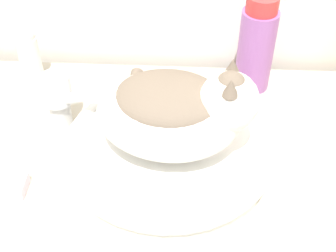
{
  "coord_description": "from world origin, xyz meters",
  "views": [
    {
      "loc": [
        0.08,
        -0.38,
        1.55
      ],
      "look_at": [
        0.04,
        0.23,
        0.98
      ],
      "focal_mm": 50.0,
      "sensor_mm": 36.0,
      "label": 1
    }
  ],
  "objects_px": {
    "faucet": "(60,97)",
    "soap_bar": "(6,186)",
    "cat": "(176,110)",
    "deodorant_stick": "(29,53)",
    "mouthwash_bottle": "(256,45)"
  },
  "relations": [
    {
      "from": "faucet",
      "to": "deodorant_stick",
      "type": "bearing_deg",
      "value": 148.12
    },
    {
      "from": "mouthwash_bottle",
      "to": "deodorant_stick",
      "type": "height_order",
      "value": "mouthwash_bottle"
    },
    {
      "from": "faucet",
      "to": "soap_bar",
      "type": "xyz_separation_m",
      "value": [
        -0.07,
        -0.19,
        -0.06
      ]
    },
    {
      "from": "cat",
      "to": "soap_bar",
      "type": "distance_m",
      "value": 0.34
    },
    {
      "from": "cat",
      "to": "deodorant_stick",
      "type": "relative_size",
      "value": 2.18
    },
    {
      "from": "deodorant_stick",
      "to": "soap_bar",
      "type": "bearing_deg",
      "value": -83.09
    },
    {
      "from": "cat",
      "to": "faucet",
      "type": "distance_m",
      "value": 0.26
    },
    {
      "from": "faucet",
      "to": "mouthwash_bottle",
      "type": "xyz_separation_m",
      "value": [
        0.4,
        0.16,
        0.04
      ]
    },
    {
      "from": "faucet",
      "to": "soap_bar",
      "type": "relative_size",
      "value": 1.65
    },
    {
      "from": "deodorant_stick",
      "to": "soap_bar",
      "type": "height_order",
      "value": "deodorant_stick"
    },
    {
      "from": "cat",
      "to": "deodorant_stick",
      "type": "distance_m",
      "value": 0.44
    },
    {
      "from": "cat",
      "to": "mouthwash_bottle",
      "type": "xyz_separation_m",
      "value": [
        0.17,
        0.26,
        -0.02
      ]
    },
    {
      "from": "cat",
      "to": "soap_bar",
      "type": "relative_size",
      "value": 4.15
    },
    {
      "from": "cat",
      "to": "mouthwash_bottle",
      "type": "bearing_deg",
      "value": 62.83
    },
    {
      "from": "deodorant_stick",
      "to": "mouthwash_bottle",
      "type": "bearing_deg",
      "value": -0.0
    }
  ]
}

